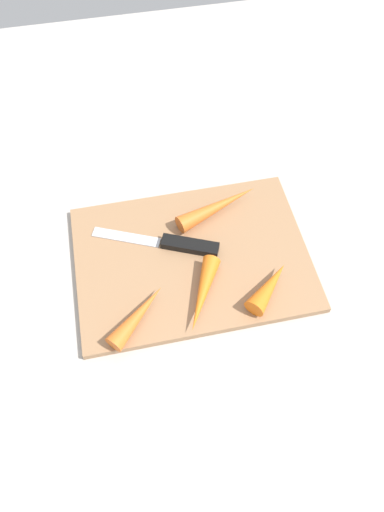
% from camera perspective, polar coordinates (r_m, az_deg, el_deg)
% --- Properties ---
extents(ground_plane, '(1.40, 1.40, 0.00)m').
position_cam_1_polar(ground_plane, '(0.74, 0.00, -0.50)').
color(ground_plane, '#ADA8A0').
extents(cutting_board, '(0.36, 0.26, 0.01)m').
position_cam_1_polar(cutting_board, '(0.74, 0.00, -0.25)').
color(cutting_board, '#99704C').
rests_on(cutting_board, ground_plane).
extents(knife, '(0.19, 0.10, 0.01)m').
position_cam_1_polar(knife, '(0.74, -1.55, 1.36)').
color(knife, '#B7B7BC').
rests_on(knife, cutting_board).
extents(carrot_longest, '(0.15, 0.08, 0.03)m').
position_cam_1_polar(carrot_longest, '(0.77, 3.16, 6.05)').
color(carrot_longest, orange).
rests_on(carrot_longest, cutting_board).
extents(carrot_shortest, '(0.09, 0.08, 0.03)m').
position_cam_1_polar(carrot_shortest, '(0.69, 9.37, -3.65)').
color(carrot_shortest, orange).
rests_on(carrot_shortest, cutting_board).
extents(carrot_long, '(0.08, 0.12, 0.03)m').
position_cam_1_polar(carrot_long, '(0.68, 1.23, -4.62)').
color(carrot_long, orange).
rests_on(carrot_long, cutting_board).
extents(carrot_short, '(0.10, 0.10, 0.03)m').
position_cam_1_polar(carrot_short, '(0.67, -6.57, -7.14)').
color(carrot_short, orange).
rests_on(carrot_short, cutting_board).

